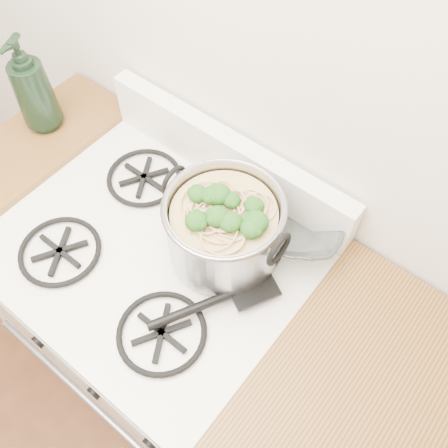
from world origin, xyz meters
TOP-DOWN VIEW (x-y plane):
  - gas_range at (0.00, 1.26)m, footprint 0.76×0.66m
  - counter_left at (-0.51, 1.26)m, footprint 0.25×0.65m
  - stock_pot at (0.15, 1.37)m, footprint 0.31×0.28m
  - spatula at (0.26, 1.32)m, footprint 0.40×0.41m
  - glass_bowl at (0.21, 1.53)m, footprint 0.17×0.17m
  - bottle at (-0.53, 1.38)m, footprint 0.14×0.15m

SIDE VIEW (x-z plane):
  - gas_range at x=0.00m, z-range -0.03..0.90m
  - counter_left at x=-0.51m, z-range 0.00..0.92m
  - spatula at x=0.26m, z-range 0.92..0.95m
  - glass_bowl at x=0.21m, z-range 0.92..0.96m
  - stock_pot at x=0.15m, z-range 0.92..1.11m
  - bottle at x=-0.53m, z-range 0.92..1.21m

